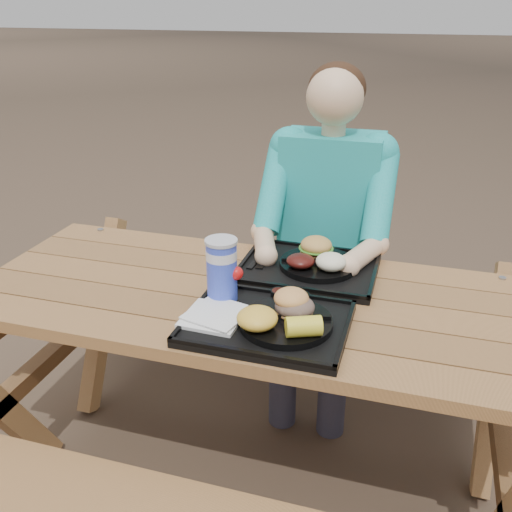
# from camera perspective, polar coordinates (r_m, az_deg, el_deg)

# --- Properties ---
(ground) EXTENTS (60.00, 60.00, 0.00)m
(ground) POSITION_cam_1_polar(r_m,az_deg,el_deg) (2.24, -0.00, -20.95)
(ground) COLOR #999999
(ground) RESTS_ON ground
(picnic_table) EXTENTS (1.80, 1.49, 0.75)m
(picnic_table) POSITION_cam_1_polar(r_m,az_deg,el_deg) (1.99, -0.00, -13.34)
(picnic_table) COLOR #999999
(picnic_table) RESTS_ON ground
(tray_near) EXTENTS (0.45, 0.35, 0.02)m
(tray_near) POSITION_cam_1_polar(r_m,az_deg,el_deg) (1.61, 1.13, -6.86)
(tray_near) COLOR black
(tray_near) RESTS_ON picnic_table
(tray_far) EXTENTS (0.45, 0.35, 0.02)m
(tray_far) POSITION_cam_1_polar(r_m,az_deg,el_deg) (1.93, 5.27, -1.37)
(tray_far) COLOR black
(tray_far) RESTS_ON picnic_table
(plate_near) EXTENTS (0.26, 0.26, 0.02)m
(plate_near) POSITION_cam_1_polar(r_m,az_deg,el_deg) (1.58, 3.02, -6.62)
(plate_near) COLOR black
(plate_near) RESTS_ON tray_near
(plate_far) EXTENTS (0.26, 0.26, 0.02)m
(plate_far) POSITION_cam_1_polar(r_m,az_deg,el_deg) (1.93, 6.23, -0.82)
(plate_far) COLOR black
(plate_far) RESTS_ON tray_far
(napkin_stack) EXTENTS (0.17, 0.17, 0.02)m
(napkin_stack) POSITION_cam_1_polar(r_m,az_deg,el_deg) (1.62, -4.27, -5.97)
(napkin_stack) COLOR white
(napkin_stack) RESTS_ON tray_near
(soda_cup) EXTENTS (0.09, 0.09, 0.18)m
(soda_cup) POSITION_cam_1_polar(r_m,az_deg,el_deg) (1.68, -3.43, -1.54)
(soda_cup) COLOR blue
(soda_cup) RESTS_ON tray_near
(condiment_bbq) EXTENTS (0.05, 0.05, 0.03)m
(condiment_bbq) POSITION_cam_1_polar(r_m,az_deg,el_deg) (1.71, 2.31, -3.90)
(condiment_bbq) COLOR black
(condiment_bbq) RESTS_ON tray_near
(condiment_mustard) EXTENTS (0.05, 0.05, 0.03)m
(condiment_mustard) POSITION_cam_1_polar(r_m,az_deg,el_deg) (1.69, 4.50, -4.31)
(condiment_mustard) COLOR gold
(condiment_mustard) RESTS_ON tray_near
(sandwich) EXTENTS (0.10, 0.10, 0.11)m
(sandwich) POSITION_cam_1_polar(r_m,az_deg,el_deg) (1.58, 3.92, -4.05)
(sandwich) COLOR #E99D52
(sandwich) RESTS_ON plate_near
(mac_cheese) EXTENTS (0.11, 0.11, 0.06)m
(mac_cheese) POSITION_cam_1_polar(r_m,az_deg,el_deg) (1.53, 0.12, -6.24)
(mac_cheese) COLOR yellow
(mac_cheese) RESTS_ON plate_near
(corn_cob) EXTENTS (0.12, 0.12, 0.05)m
(corn_cob) POSITION_cam_1_polar(r_m,az_deg,el_deg) (1.50, 4.79, -7.03)
(corn_cob) COLOR yellow
(corn_cob) RESTS_ON plate_near
(cutlery_far) EXTENTS (0.04, 0.14, 0.01)m
(cutlery_far) POSITION_cam_1_polar(r_m,az_deg,el_deg) (1.96, 0.66, -0.42)
(cutlery_far) COLOR black
(cutlery_far) RESTS_ON tray_far
(burger) EXTENTS (0.11, 0.11, 0.10)m
(burger) POSITION_cam_1_polar(r_m,az_deg,el_deg) (1.95, 6.06, 1.47)
(burger) COLOR gold
(burger) RESTS_ON plate_far
(baked_beans) EXTENTS (0.09, 0.09, 0.04)m
(baked_beans) POSITION_cam_1_polar(r_m,az_deg,el_deg) (1.87, 4.47, -0.49)
(baked_beans) COLOR #44110D
(baked_beans) RESTS_ON plate_far
(potato_salad) EXTENTS (0.10, 0.10, 0.06)m
(potato_salad) POSITION_cam_1_polar(r_m,az_deg,el_deg) (1.86, 7.51, -0.57)
(potato_salad) COLOR white
(potato_salad) RESTS_ON plate_far
(diner) EXTENTS (0.48, 0.84, 1.28)m
(diner) POSITION_cam_1_polar(r_m,az_deg,el_deg) (2.35, 7.08, 0.21)
(diner) COLOR #1AA4BC
(diner) RESTS_ON ground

